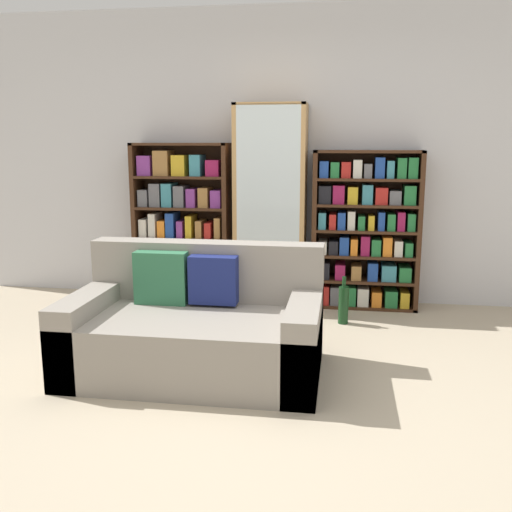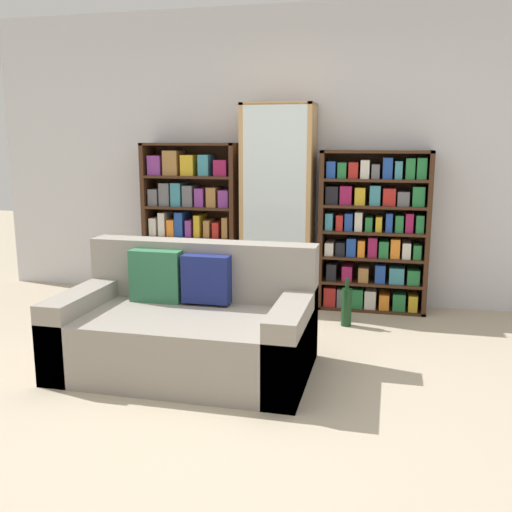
% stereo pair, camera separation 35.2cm
% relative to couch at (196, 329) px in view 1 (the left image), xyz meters
% --- Properties ---
extents(ground_plane, '(16.00, 16.00, 0.00)m').
position_rel_couch_xyz_m(ground_plane, '(0.45, -0.46, -0.28)').
color(ground_plane, tan).
extents(wall_back, '(6.21, 0.06, 2.70)m').
position_rel_couch_xyz_m(wall_back, '(0.45, 1.90, 1.07)').
color(wall_back, silver).
rests_on(wall_back, ground).
extents(couch, '(1.62, 0.93, 0.81)m').
position_rel_couch_xyz_m(couch, '(0.00, 0.00, 0.00)').
color(couch, gray).
rests_on(couch, ground).
extents(bookshelf_left, '(0.91, 0.32, 1.48)m').
position_rel_couch_xyz_m(bookshelf_left, '(-0.58, 1.70, 0.45)').
color(bookshelf_left, '#3D2314').
rests_on(bookshelf_left, ground).
extents(display_cabinet, '(0.64, 0.36, 1.83)m').
position_rel_couch_xyz_m(display_cabinet, '(0.27, 1.68, 0.63)').
color(display_cabinet, tan).
rests_on(display_cabinet, ground).
extents(bookshelf_right, '(0.95, 0.32, 1.42)m').
position_rel_couch_xyz_m(bookshelf_right, '(1.14, 1.70, 0.42)').
color(bookshelf_right, '#3D2314').
rests_on(bookshelf_right, ground).
extents(wine_bottle, '(0.08, 0.08, 0.40)m').
position_rel_couch_xyz_m(wine_bottle, '(0.96, 1.14, -0.12)').
color(wine_bottle, '#143819').
rests_on(wine_bottle, ground).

